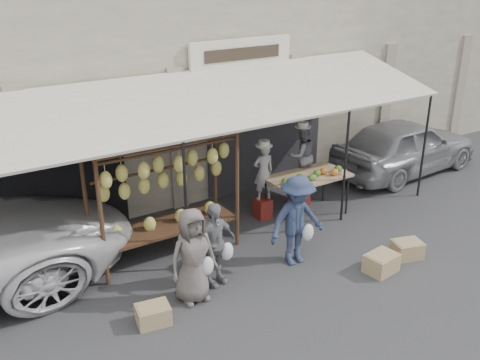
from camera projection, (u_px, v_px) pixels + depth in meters
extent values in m
plane|color=#2D2D30|center=(274.00, 283.00, 8.83)|extent=(90.00, 90.00, 0.00)
cube|color=#BDB19F|center=(117.00, 26.00, 12.58)|extent=(24.00, 6.00, 7.00)
cube|color=#232328|center=(266.00, 135.00, 12.14)|extent=(3.00, 0.10, 2.50)
cube|color=black|center=(56.00, 176.00, 9.83)|extent=(2.60, 0.10, 2.50)
cube|color=silver|center=(241.00, 53.00, 11.02)|extent=(2.40, 0.10, 0.60)
cube|color=beige|center=(204.00, 100.00, 9.64)|extent=(10.00, 2.34, 0.63)
cylinder|color=black|center=(186.00, 208.00, 8.80)|extent=(0.05, 0.05, 2.30)
cylinder|color=black|center=(345.00, 168.00, 10.52)|extent=(0.05, 0.05, 2.30)
cylinder|color=black|center=(424.00, 147.00, 11.65)|extent=(0.05, 0.05, 2.30)
cylinder|color=black|center=(102.00, 224.00, 8.37)|extent=(0.07, 0.07, 2.20)
cylinder|color=black|center=(237.00, 191.00, 9.60)|extent=(0.07, 0.07, 2.20)
cylinder|color=black|center=(86.00, 206.00, 9.00)|extent=(0.07, 0.07, 2.20)
cylinder|color=black|center=(215.00, 176.00, 10.22)|extent=(0.07, 0.07, 2.20)
cube|color=black|center=(161.00, 138.00, 8.88)|extent=(2.60, 0.90, 0.07)
cylinder|color=black|center=(170.00, 151.00, 8.65)|extent=(2.50, 0.05, 0.05)
cylinder|color=black|center=(153.00, 139.00, 9.20)|extent=(2.50, 0.05, 0.05)
cylinder|color=black|center=(162.00, 169.00, 9.09)|extent=(2.50, 0.05, 0.05)
cube|color=black|center=(166.00, 226.00, 9.51)|extent=(2.50, 0.80, 0.05)
ellipsoid|color=#E1DE64|center=(106.00, 180.00, 8.21)|extent=(0.20, 0.18, 0.30)
ellipsoid|color=#E1DE64|center=(122.00, 173.00, 8.49)|extent=(0.20, 0.18, 0.30)
ellipsoid|color=#E1DE64|center=(144.00, 171.00, 8.51)|extent=(0.20, 0.18, 0.30)
ellipsoid|color=#E1DE64|center=(158.00, 164.00, 8.79)|extent=(0.20, 0.18, 0.30)
ellipsoid|color=#E1DE64|center=(179.00, 164.00, 8.83)|extent=(0.20, 0.18, 0.30)
ellipsoid|color=#E1DE64|center=(192.00, 158.00, 9.10)|extent=(0.20, 0.18, 0.30)
ellipsoid|color=#E1DE64|center=(212.00, 156.00, 9.13)|extent=(0.20, 0.18, 0.30)
ellipsoid|color=#E1DE64|center=(224.00, 150.00, 9.40)|extent=(0.20, 0.18, 0.30)
ellipsoid|color=#E1DE64|center=(104.00, 193.00, 8.65)|extent=(0.20, 0.18, 0.30)
ellipsoid|color=#E1DE64|center=(124.00, 191.00, 8.84)|extent=(0.20, 0.18, 0.30)
ellipsoid|color=#E1DE64|center=(144.00, 186.00, 9.01)|extent=(0.20, 0.18, 0.30)
ellipsoid|color=#E1DE64|center=(163.00, 180.00, 9.17)|extent=(0.20, 0.18, 0.30)
ellipsoid|color=#E1DE64|center=(182.00, 178.00, 9.36)|extent=(0.20, 0.18, 0.30)
ellipsoid|color=#E1DE64|center=(199.00, 173.00, 9.52)|extent=(0.20, 0.18, 0.30)
ellipsoid|color=#E1DE64|center=(216.00, 168.00, 9.68)|extent=(0.20, 0.18, 0.30)
cube|color=tan|center=(308.00, 177.00, 10.81)|extent=(1.70, 0.90, 0.05)
cylinder|color=black|center=(288.00, 212.00, 10.32)|extent=(0.04, 0.04, 0.85)
cylinder|color=black|center=(347.00, 195.00, 11.07)|extent=(0.04, 0.04, 0.85)
cylinder|color=black|center=(266.00, 199.00, 10.90)|extent=(0.04, 0.04, 0.85)
cylinder|color=black|center=(324.00, 183.00, 11.65)|extent=(0.04, 0.04, 0.85)
ellipsoid|color=#477226|center=(286.00, 181.00, 10.33)|extent=(0.18, 0.14, 0.14)
ellipsoid|color=#B25919|center=(295.00, 180.00, 10.41)|extent=(0.18, 0.14, 0.14)
ellipsoid|color=#598C33|center=(300.00, 177.00, 10.53)|extent=(0.18, 0.14, 0.14)
ellipsoid|color=#598C33|center=(313.00, 177.00, 10.53)|extent=(0.18, 0.14, 0.14)
ellipsoid|color=#477226|center=(317.00, 173.00, 10.73)|extent=(0.18, 0.14, 0.14)
ellipsoid|color=#B25919|center=(323.00, 171.00, 10.83)|extent=(0.18, 0.14, 0.14)
ellipsoid|color=orange|center=(334.00, 172.00, 10.78)|extent=(0.18, 0.14, 0.14)
ellipsoid|color=#477226|center=(338.00, 169.00, 10.96)|extent=(0.18, 0.14, 0.14)
imported|color=#979797|center=(263.00, 172.00, 10.67)|extent=(0.47, 0.35, 1.17)
imported|color=slate|center=(302.00, 155.00, 11.24)|extent=(0.68, 0.56, 1.32)
imported|color=#605955|center=(193.00, 256.00, 8.12)|extent=(0.76, 0.49, 1.55)
imported|color=gray|center=(214.00, 245.00, 8.55)|extent=(0.89, 0.49, 1.44)
imported|color=navy|center=(297.00, 221.00, 9.12)|extent=(1.07, 0.64, 1.63)
cube|color=maroon|center=(263.00, 208.00, 10.98)|extent=(0.37, 0.37, 0.42)
cube|color=maroon|center=(300.00, 194.00, 11.58)|extent=(0.37, 0.37, 0.47)
cube|color=tan|center=(381.00, 263.00, 9.09)|extent=(0.59, 0.48, 0.32)
cube|color=tan|center=(407.00, 249.00, 9.54)|extent=(0.59, 0.51, 0.30)
cube|color=tan|center=(153.00, 315.00, 7.80)|extent=(0.53, 0.44, 0.29)
imported|color=gray|center=(405.00, 146.00, 13.16)|extent=(4.15, 1.85, 1.39)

